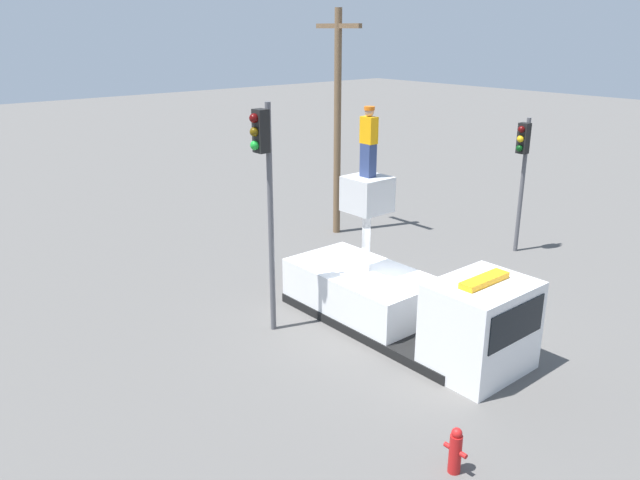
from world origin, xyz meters
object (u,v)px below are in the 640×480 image
at_px(worker, 369,142).
at_px(traffic_light_across, 522,159).
at_px(fire_hydrant, 455,451).
at_px(traffic_cone_rear, 297,277).
at_px(utility_pole, 337,117).
at_px(bucket_truck, 402,303).
at_px(traffic_light_pole, 265,175).

relative_size(worker, traffic_light_across, 0.38).
height_order(fire_hydrant, traffic_cone_rear, fire_hydrant).
distance_m(worker, utility_pole, 7.31).
distance_m(bucket_truck, fire_hydrant, 5.32).
bearing_deg(traffic_cone_rear, fire_hydrant, -19.91).
bearing_deg(traffic_light_across, utility_pole, -150.05).
xyz_separation_m(traffic_light_across, fire_hydrant, (5.88, -10.67, -2.84)).
distance_m(fire_hydrant, traffic_cone_rear, 8.86).
bearing_deg(bucket_truck, traffic_cone_rear, -177.57).
xyz_separation_m(traffic_light_across, utility_pole, (-5.62, -3.24, 1.07)).
height_order(worker, fire_hydrant, worker).
height_order(worker, traffic_cone_rear, worker).
bearing_deg(worker, traffic_light_pole, -110.49).
height_order(worker, traffic_light_across, worker).
xyz_separation_m(traffic_light_pole, traffic_cone_rear, (-1.83, 2.32, -3.80)).
distance_m(worker, traffic_cone_rear, 5.23).
relative_size(bucket_truck, traffic_light_pole, 1.17).
xyz_separation_m(traffic_light_pole, fire_hydrant, (6.50, -0.69, -3.64)).
relative_size(bucket_truck, utility_pole, 0.84).
xyz_separation_m(worker, traffic_cone_rear, (-2.76, -0.17, -4.44)).
bearing_deg(bucket_truck, worker, 180.00).
height_order(bucket_truck, traffic_cone_rear, bucket_truck).
xyz_separation_m(traffic_light_pole, traffic_light_across, (0.62, 9.98, -0.80)).
relative_size(worker, utility_pole, 0.22).
height_order(worker, utility_pole, utility_pole).
distance_m(traffic_cone_rear, utility_pole, 6.80).
height_order(bucket_truck, traffic_light_pole, traffic_light_pole).
relative_size(traffic_light_pole, traffic_cone_rear, 9.65).
bearing_deg(traffic_light_pole, fire_hydrant, -6.08).
xyz_separation_m(traffic_light_pole, utility_pole, (-5.00, 6.75, 0.27)).
distance_m(worker, traffic_light_across, 7.63).
relative_size(bucket_truck, traffic_cone_rear, 11.27).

